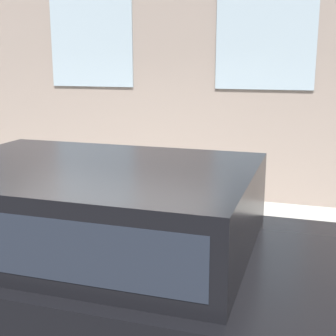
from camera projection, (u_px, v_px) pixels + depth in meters
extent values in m
plane|color=#2D2D30|center=(98.00, 275.00, 5.27)|extent=(80.00, 80.00, 0.00)
cube|color=#9E9B93|center=(143.00, 226.00, 6.62)|extent=(2.93, 60.00, 0.14)
cube|color=#8C9EA8|center=(266.00, 29.00, 6.92)|extent=(0.03, 1.49, 1.77)
cube|color=#8C9EA8|center=(91.00, 33.00, 7.77)|extent=(0.03, 1.49, 1.77)
cylinder|color=gold|center=(130.00, 250.00, 5.56)|extent=(0.30, 0.30, 0.04)
cylinder|color=gold|center=(129.00, 224.00, 5.49)|extent=(0.22, 0.22, 0.68)
sphere|color=#A4891E|center=(129.00, 196.00, 5.41)|extent=(0.23, 0.23, 0.23)
cylinder|color=black|center=(129.00, 191.00, 5.40)|extent=(0.08, 0.08, 0.09)
cylinder|color=gold|center=(142.00, 219.00, 5.42)|extent=(0.09, 0.10, 0.09)
cylinder|color=gold|center=(116.00, 216.00, 5.52)|extent=(0.09, 0.10, 0.09)
cylinder|color=#998466|center=(205.00, 230.00, 5.50)|extent=(0.08, 0.08, 0.54)
cylinder|color=#998466|center=(207.00, 227.00, 5.60)|extent=(0.08, 0.08, 0.54)
cube|color=yellow|center=(207.00, 190.00, 5.44)|extent=(0.15, 0.10, 0.41)
cylinder|color=yellow|center=(205.00, 191.00, 5.34)|extent=(0.06, 0.06, 0.39)
cylinder|color=yellow|center=(209.00, 187.00, 5.54)|extent=(0.06, 0.06, 0.39)
sphere|color=beige|center=(208.00, 165.00, 5.38)|extent=(0.18, 0.18, 0.18)
cylinder|color=black|center=(0.00, 241.00, 5.15)|extent=(0.24, 0.82, 0.82)
cylinder|color=black|center=(301.00, 282.00, 4.21)|extent=(0.24, 0.82, 0.82)
cube|color=black|center=(94.00, 272.00, 3.78)|extent=(2.04, 5.18, 0.55)
cube|color=black|center=(91.00, 203.00, 3.65)|extent=(1.80, 2.48, 0.61)
cube|color=#1E232D|center=(91.00, 203.00, 3.65)|extent=(1.81, 2.29, 0.39)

